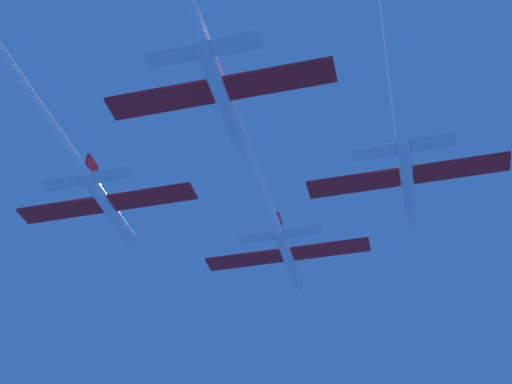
% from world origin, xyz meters
% --- Properties ---
extents(jet_lead, '(14.79, 52.88, 2.45)m').
position_xyz_m(jet_lead, '(0.42, -16.55, 0.73)').
color(jet_lead, white).
extents(jet_left_wing, '(14.79, 48.12, 2.45)m').
position_xyz_m(jet_left_wing, '(-12.08, -25.68, 0.50)').
color(jet_left_wing, white).
extents(jet_right_wing, '(14.79, 45.86, 2.45)m').
position_xyz_m(jet_right_wing, '(11.53, -23.60, -0.28)').
color(jet_right_wing, white).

